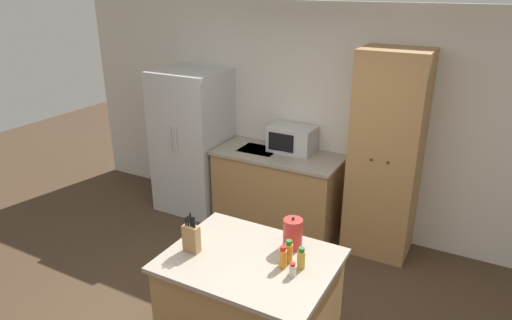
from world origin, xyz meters
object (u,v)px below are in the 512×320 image
pantry_cabinet (386,156)px  spice_bottle_tall_dark (301,259)px  spice_bottle_green_herb (293,270)px  kettle (293,233)px  spice_bottle_amber_oil (283,258)px  knife_block (191,238)px  refrigerator (193,141)px  fire_extinguisher (157,180)px  spice_bottle_short_red (289,252)px  microwave (292,139)px

pantry_cabinet → spice_bottle_tall_dark: (-0.08, -2.03, -0.09)m
spice_bottle_green_herb → kettle: 0.37m
spice_bottle_amber_oil → spice_bottle_green_herb: (0.10, -0.06, -0.03)m
knife_block → kettle: knife_block is taller
refrigerator → spice_bottle_tall_dark: (2.31, -1.93, 0.11)m
knife_block → spice_bottle_amber_oil: knife_block is taller
spice_bottle_tall_dark → spice_bottle_green_herb: bearing=-97.0°
knife_block → fire_extinguisher: bearing=135.9°
pantry_cabinet → spice_bottle_short_red: bearing=-95.4°
knife_block → spice_bottle_green_herb: 0.78m
microwave → spice_bottle_tall_dark: size_ratio=3.17×
spice_bottle_tall_dark → spice_bottle_green_herb: 0.11m
refrigerator → spice_bottle_green_herb: size_ratio=17.67×
pantry_cabinet → fire_extinguisher: size_ratio=4.47×
refrigerator → fire_extinguisher: (-0.66, 0.00, -0.68)m
spice_bottle_green_herb → kettle: kettle is taller
spice_bottle_tall_dark → refrigerator: bearing=140.1°
microwave → knife_block: bearing=-84.2°
spice_bottle_amber_oil → microwave: bearing=112.7°
microwave → spice_bottle_amber_oil: (0.90, -2.16, -0.07)m
microwave → spice_bottle_amber_oil: 2.34m
refrigerator → knife_block: size_ratio=5.65×
refrigerator → spice_bottle_green_herb: bearing=-41.6°
pantry_cabinet → knife_block: bearing=-111.5°
pantry_cabinet → spice_bottle_short_red: (-0.19, -2.00, -0.08)m
knife_block → spice_bottle_short_red: knife_block is taller
spice_bottle_tall_dark → knife_block: bearing=-167.0°
pantry_cabinet → spice_bottle_tall_dark: bearing=-92.3°
spice_bottle_amber_oil → spice_bottle_green_herb: bearing=-30.4°
pantry_cabinet → fire_extinguisher: pantry_cabinet is taller
microwave → pantry_cabinet: bearing=-4.1°
spice_bottle_amber_oil → kettle: (-0.05, 0.27, 0.04)m
spice_bottle_green_herb → spice_bottle_amber_oil: bearing=149.6°
pantry_cabinet → spice_bottle_green_herb: 2.14m
spice_bottle_short_red → fire_extinguisher: size_ratio=0.36×
spice_bottle_tall_dark → spice_bottle_green_herb: (-0.01, -0.11, -0.03)m
spice_bottle_tall_dark → microwave: bearing=115.8°
fire_extinguisher → spice_bottle_amber_oil: bearing=-34.7°
pantry_cabinet → kettle: (-0.24, -1.81, -0.05)m
microwave → knife_block: (0.23, -2.29, -0.03)m
knife_block → spice_bottle_tall_dark: (0.79, 0.18, -0.04)m
kettle → spice_bottle_tall_dark: bearing=-53.7°
spice_bottle_green_herb → knife_block: bearing=-174.5°
spice_bottle_tall_dark → spice_bottle_green_herb: spice_bottle_tall_dark is taller
refrigerator → spice_bottle_tall_dark: bearing=-39.9°
pantry_cabinet → kettle: bearing=-97.6°
pantry_cabinet → knife_block: pantry_cabinet is taller
kettle → spice_bottle_green_herb: bearing=-65.6°
microwave → kettle: 2.08m
kettle → fire_extinguisher: bearing=148.6°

